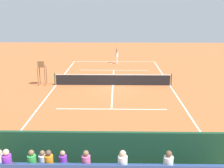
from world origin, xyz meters
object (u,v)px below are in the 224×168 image
Objects in this scene: tennis_net at (113,80)px; tennis_ball_far at (121,64)px; umpire_chair at (42,70)px; equipment_bag at (120,165)px; tennis_ball_near at (119,64)px; tennis_racket at (111,63)px; tennis_player at (117,55)px; courtside_bench at (167,156)px.

tennis_net is 9.11m from tennis_ball_far.
umpire_chair reaches higher than tennis_net.
equipment_bag is at bearing 116.64° from umpire_chair.
umpire_chair is 11.39m from tennis_ball_near.
tennis_racket is 1.33m from tennis_ball_far.
tennis_player is at bearing -55.59° from tennis_ball_far.
tennis_ball_near reaches higher than tennis_racket.
tennis_racket is at bearing -87.85° from tennis_net.
tennis_ball_far is (-0.25, -22.46, -0.15)m from equipment_bag.
equipment_bag is (1.97, 0.13, -0.38)m from courtside_bench.
umpire_chair is 3.67× the size of tennis_racket.
tennis_net is 6.25m from umpire_chair.
courtside_bench is at bearing 97.10° from tennis_racket.
equipment_bag is 13.64× the size of tennis_ball_far.
equipment_bag reaches higher than tennis_ball_near.
tennis_player is 3.30× the size of tennis_racket.
tennis_ball_far is (-0.47, 0.68, -0.98)m from tennis_player.
tennis_net is at bearing -79.33° from courtside_bench.
tennis_net is 9.77m from tennis_racket.
tennis_ball_near is (-0.31, 0.70, -0.98)m from tennis_player.
equipment_bag is at bearing 3.72° from courtside_bench.
umpire_chair is 1.11× the size of tennis_player.
tennis_net is at bearing 179.91° from umpire_chair.
tennis_racket is (2.87, -23.02, -0.54)m from courtside_bench.
tennis_player reaches higher than tennis_racket.
courtside_bench reaches higher than equipment_bag.
tennis_ball_far reaches higher than tennis_racket.
courtside_bench is at bearing 100.67° from tennis_net.
equipment_bag reaches higher than tennis_ball_far.
tennis_ball_far is at bearing -127.62° from umpire_chair.
equipment_bag is 0.47× the size of tennis_player.
umpire_chair is 11.43m from tennis_racket.
umpire_chair is 11.71m from tennis_player.
tennis_net is 9.07m from tennis_ball_near.
tennis_net is at bearing -87.75° from equipment_bag.
courtside_bench is 22.41m from tennis_ball_far.
tennis_racket is at bearing -82.90° from courtside_bench.
tennis_racket is 8.83× the size of tennis_ball_far.
umpire_chair reaches higher than courtside_bench.
courtside_bench is at bearing 123.23° from umpire_chair.
umpire_chair is at bearing 52.38° from tennis_ball_far.
tennis_net reaches higher than equipment_bag.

